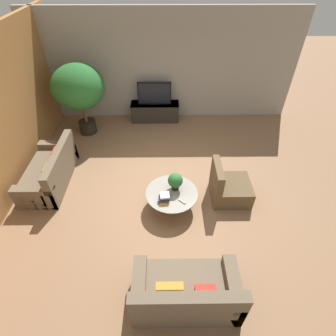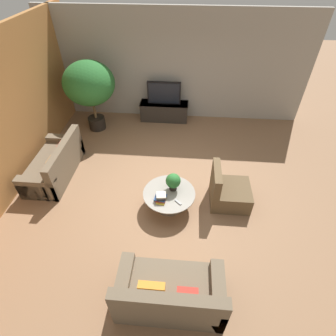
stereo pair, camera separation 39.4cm
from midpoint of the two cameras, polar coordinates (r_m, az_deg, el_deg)
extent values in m
plane|color=#8C6647|center=(5.89, -2.60, -4.33)|extent=(24.00, 24.00, 0.00)
cube|color=#A39E93|center=(7.86, -2.37, 21.14)|extent=(7.40, 0.12, 3.00)
cube|color=#2D2823|center=(8.10, -4.25, 12.09)|extent=(1.40, 0.48, 0.54)
cube|color=#2D2823|center=(7.98, -4.34, 13.70)|extent=(1.43, 0.50, 0.02)
cube|color=black|center=(7.82, -4.47, 15.90)|extent=(0.96, 0.08, 0.66)
cube|color=black|center=(7.79, -4.49, 15.76)|extent=(0.88, 0.00, 0.59)
cube|color=black|center=(7.96, -4.35, 13.84)|extent=(0.29, 0.13, 0.02)
cylinder|color=#756656|center=(5.53, -1.26, -8.14)|extent=(0.58, 0.58, 0.02)
cylinder|color=#756656|center=(5.39, -1.29, -6.95)|extent=(0.10, 0.10, 0.37)
cylinder|color=gray|center=(5.25, -1.32, -5.55)|extent=(1.05, 1.05, 0.02)
cube|color=brown|center=(6.56, -26.04, -1.25)|extent=(0.84, 1.73, 0.42)
cube|color=brown|center=(6.17, -24.32, 1.63)|extent=(0.16, 1.73, 0.42)
cube|color=brown|center=(7.06, -24.19, 3.31)|extent=(0.84, 0.20, 0.54)
cube|color=brown|center=(6.04, -28.53, -5.73)|extent=(0.84, 0.20, 0.54)
cube|color=#B23328|center=(6.48, -24.67, 2.66)|extent=(0.13, 0.29, 0.27)
cube|color=olive|center=(6.09, -26.29, -0.67)|extent=(0.13, 0.29, 0.27)
cube|color=brown|center=(4.35, 0.99, -25.42)|extent=(1.57, 0.84, 0.42)
cube|color=brown|center=(3.84, 1.20, -27.61)|extent=(1.57, 0.16, 0.42)
cube|color=brown|center=(4.37, 10.95, -24.62)|extent=(0.20, 0.84, 0.54)
cube|color=brown|center=(4.34, -9.05, -24.93)|extent=(0.20, 0.84, 0.54)
cube|color=#B23328|center=(3.98, 5.00, -25.75)|extent=(0.29, 0.16, 0.28)
cube|color=orange|center=(3.94, -2.80, -25.69)|extent=(0.37, 0.17, 0.35)
cube|color=brown|center=(5.67, 11.52, -4.79)|extent=(0.80, 0.76, 0.40)
cube|color=brown|center=(5.31, 8.64, -1.65)|extent=(0.14, 0.76, 0.46)
cylinder|color=black|center=(7.94, -18.42, 8.53)|extent=(0.47, 0.47, 0.35)
cylinder|color=brown|center=(7.74, -19.04, 11.00)|extent=(0.08, 0.08, 0.45)
ellipsoid|color=#286B2D|center=(7.40, -20.42, 16.25)|extent=(1.34, 1.34, 1.14)
cylinder|color=black|center=(5.29, -0.56, -4.16)|extent=(0.15, 0.15, 0.10)
sphere|color=#286B2D|center=(5.17, -0.58, -2.79)|extent=(0.30, 0.30, 0.30)
cube|color=gold|center=(5.11, -2.82, -7.00)|extent=(0.20, 0.29, 0.02)
cube|color=#A32823|center=(5.10, -2.88, -6.77)|extent=(0.21, 0.23, 0.02)
cube|color=#2D4C84|center=(5.08, -3.08, -6.57)|extent=(0.25, 0.24, 0.02)
cube|color=#232326|center=(5.06, -2.98, -6.38)|extent=(0.19, 0.23, 0.03)
cube|color=beige|center=(5.04, -2.98, -6.07)|extent=(0.20, 0.19, 0.04)
cube|color=black|center=(5.49, 0.00, -2.67)|extent=(0.09, 0.16, 0.02)
cube|color=gray|center=(5.08, 0.87, -7.34)|extent=(0.14, 0.14, 0.02)
camera|label=1|loc=(0.20, -92.04, -1.79)|focal=28.00mm
camera|label=2|loc=(0.20, 87.96, 1.79)|focal=28.00mm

